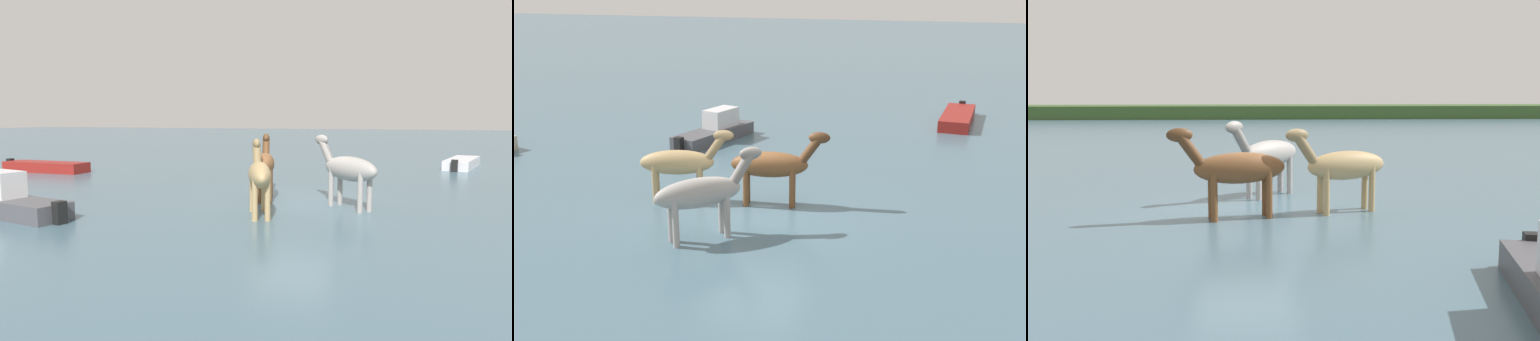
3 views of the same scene
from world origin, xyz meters
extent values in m
plane|color=#476675|center=(0.00, 0.00, 0.00)|extent=(175.21, 175.21, 0.00)
ellipsoid|color=#9E9993|center=(0.63, 1.86, 1.15)|extent=(1.86, 1.93, 0.70)
cylinder|color=#9E9993|center=(0.32, 1.29, 0.57)|extent=(0.15, 0.15, 1.15)
cylinder|color=#9E9993|center=(0.08, 1.52, 0.57)|extent=(0.15, 0.15, 1.15)
cylinder|color=#9E9993|center=(1.17, 2.20, 0.57)|extent=(0.15, 0.15, 1.15)
cylinder|color=#9E9993|center=(0.93, 2.43, 0.57)|extent=(0.15, 0.15, 1.15)
cylinder|color=slate|center=(-0.13, 1.06, 1.60)|extent=(0.61, 0.63, 0.76)
ellipsoid|color=slate|center=(-0.28, 0.90, 1.91)|extent=(0.56, 0.58, 0.31)
ellipsoid|color=brown|center=(-0.10, -0.86, 1.13)|extent=(2.13, 1.09, 0.69)
cylinder|color=brown|center=(-0.65, -1.17, 0.57)|extent=(0.15, 0.15, 1.13)
cylinder|color=brown|center=(-0.74, -0.85, 0.57)|extent=(0.15, 0.15, 1.13)
cylinder|color=brown|center=(0.54, -0.87, 0.57)|extent=(0.15, 0.15, 1.13)
cylinder|color=brown|center=(0.45, -0.55, 0.57)|extent=(0.15, 0.15, 1.13)
cylinder|color=#50311A|center=(-1.15, -1.13, 1.58)|extent=(0.67, 0.38, 0.75)
ellipsoid|color=#50311A|center=(-1.36, -1.18, 1.89)|extent=(0.60, 0.37, 0.30)
ellipsoid|color=tan|center=(2.34, -0.29, 1.10)|extent=(2.07, 1.26, 0.67)
cylinder|color=tan|center=(1.84, -0.66, 0.55)|extent=(0.15, 0.15, 1.10)
cylinder|color=tan|center=(1.72, -0.36, 0.55)|extent=(0.15, 0.15, 1.10)
cylinder|color=tan|center=(2.96, -0.23, 0.55)|extent=(0.15, 0.15, 1.10)
cylinder|color=tan|center=(2.84, 0.07, 0.55)|extent=(0.15, 0.15, 1.10)
cylinder|color=olive|center=(1.35, -0.67, 1.53)|extent=(0.65, 0.43, 0.73)
ellipsoid|color=olive|center=(1.16, -0.75, 1.83)|extent=(0.59, 0.41, 0.29)
cube|color=silver|center=(-12.15, 6.25, 0.16)|extent=(4.42, 2.25, 0.63)
cube|color=black|center=(-10.00, 5.68, 0.24)|extent=(0.30, 0.33, 0.68)
cube|color=maroon|center=(-4.22, -12.92, 0.16)|extent=(1.29, 4.22, 0.63)
cube|color=black|center=(-4.28, -15.11, 0.24)|extent=(0.29, 0.25, 0.68)
cube|color=#4C4C51|center=(4.23, -6.62, 0.16)|extent=(1.87, 3.92, 0.61)
cube|color=black|center=(4.68, -4.68, 0.23)|extent=(0.33, 0.30, 0.66)
camera|label=1|loc=(13.92, 3.22, 2.60)|focal=32.77mm
camera|label=2|loc=(-5.33, 13.45, 5.68)|focal=42.36mm
camera|label=3|loc=(0.21, -13.68, 2.88)|focal=41.37mm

